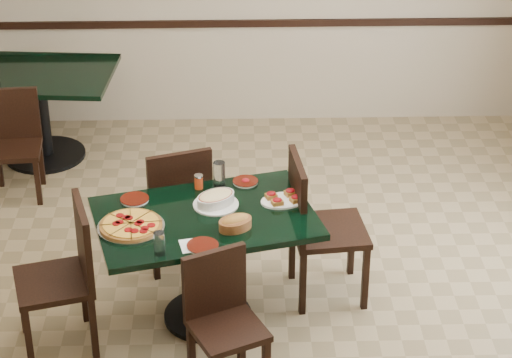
{
  "coord_description": "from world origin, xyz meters",
  "views": [
    {
      "loc": [
        -0.05,
        -5.32,
        3.81
      ],
      "look_at": [
        0.09,
        0.0,
        0.89
      ],
      "focal_mm": 70.0,
      "sensor_mm": 36.0,
      "label": 1
    }
  ],
  "objects_px": {
    "chair_near": "(222,314)",
    "back_table": "(39,98)",
    "bread_basket": "(235,223)",
    "main_table": "(206,241)",
    "bruschetta_platter": "(283,198)",
    "chair_right": "(315,221)",
    "chair_left": "(67,269)",
    "back_chair_near": "(15,138)",
    "pepperoni_pizza": "(131,225)",
    "chair_far": "(177,200)",
    "lasagna_casserole": "(216,199)"
  },
  "relations": [
    {
      "from": "chair_near",
      "to": "bruschetta_platter",
      "type": "relative_size",
      "value": 2.52
    },
    {
      "from": "bread_basket",
      "to": "bruschetta_platter",
      "type": "distance_m",
      "value": 0.43
    },
    {
      "from": "chair_near",
      "to": "back_table",
      "type": "bearing_deg",
      "value": 92.33
    },
    {
      "from": "bread_basket",
      "to": "back_chair_near",
      "type": "bearing_deg",
      "value": 103.56
    },
    {
      "from": "back_table",
      "to": "back_chair_near",
      "type": "distance_m",
      "value": 0.58
    },
    {
      "from": "pepperoni_pizza",
      "to": "chair_right",
      "type": "bearing_deg",
      "value": 18.26
    },
    {
      "from": "chair_left",
      "to": "pepperoni_pizza",
      "type": "relative_size",
      "value": 2.36
    },
    {
      "from": "chair_far",
      "to": "bread_basket",
      "type": "height_order",
      "value": "chair_far"
    },
    {
      "from": "chair_far",
      "to": "chair_left",
      "type": "relative_size",
      "value": 0.98
    },
    {
      "from": "chair_near",
      "to": "chair_far",
      "type": "bearing_deg",
      "value": 79.24
    },
    {
      "from": "back_table",
      "to": "bread_basket",
      "type": "xyz_separation_m",
      "value": [
        1.56,
        -2.4,
        0.27
      ]
    },
    {
      "from": "pepperoni_pizza",
      "to": "lasagna_casserole",
      "type": "height_order",
      "value": "lasagna_casserole"
    },
    {
      "from": "chair_near",
      "to": "chair_left",
      "type": "xyz_separation_m",
      "value": [
        -0.91,
        0.36,
        0.08
      ]
    },
    {
      "from": "back_chair_near",
      "to": "bruschetta_platter",
      "type": "xyz_separation_m",
      "value": [
        1.95,
        -1.53,
        0.32
      ]
    },
    {
      "from": "chair_right",
      "to": "pepperoni_pizza",
      "type": "distance_m",
      "value": 1.19
    },
    {
      "from": "chair_left",
      "to": "bruschetta_platter",
      "type": "distance_m",
      "value": 1.37
    },
    {
      "from": "back_chair_near",
      "to": "main_table",
      "type": "bearing_deg",
      "value": -53.59
    },
    {
      "from": "back_table",
      "to": "chair_near",
      "type": "bearing_deg",
      "value": -57.61
    },
    {
      "from": "chair_left",
      "to": "bread_basket",
      "type": "relative_size",
      "value": 3.78
    },
    {
      "from": "back_chair_near",
      "to": "chair_right",
      "type": "bearing_deg",
      "value": -38.58
    },
    {
      "from": "back_table",
      "to": "chair_far",
      "type": "relative_size",
      "value": 1.39
    },
    {
      "from": "bruschetta_platter",
      "to": "chair_right",
      "type": "bearing_deg",
      "value": 8.78
    },
    {
      "from": "chair_far",
      "to": "bruschetta_platter",
      "type": "height_order",
      "value": "chair_far"
    },
    {
      "from": "back_chair_near",
      "to": "pepperoni_pizza",
      "type": "distance_m",
      "value": 2.11
    },
    {
      "from": "pepperoni_pizza",
      "to": "lasagna_casserole",
      "type": "distance_m",
      "value": 0.55
    },
    {
      "from": "chair_left",
      "to": "pepperoni_pizza",
      "type": "distance_m",
      "value": 0.46
    },
    {
      "from": "chair_far",
      "to": "chair_left",
      "type": "xyz_separation_m",
      "value": [
        -0.61,
        -0.82,
        0.01
      ]
    },
    {
      "from": "back_table",
      "to": "chair_left",
      "type": "bearing_deg",
      "value": -72.27
    },
    {
      "from": "bread_basket",
      "to": "chair_right",
      "type": "bearing_deg",
      "value": 9.34
    },
    {
      "from": "back_table",
      "to": "chair_far",
      "type": "xyz_separation_m",
      "value": [
        1.18,
        -1.66,
        -0.01
      ]
    },
    {
      "from": "chair_right",
      "to": "back_chair_near",
      "type": "distance_m",
      "value": 2.6
    },
    {
      "from": "main_table",
      "to": "chair_right",
      "type": "xyz_separation_m",
      "value": [
        0.68,
        0.24,
        -0.01
      ]
    },
    {
      "from": "main_table",
      "to": "chair_near",
      "type": "relative_size",
      "value": 1.79
    },
    {
      "from": "lasagna_casserole",
      "to": "back_table",
      "type": "bearing_deg",
      "value": 88.42
    },
    {
      "from": "chair_left",
      "to": "bruschetta_platter",
      "type": "relative_size",
      "value": 2.9
    },
    {
      "from": "pepperoni_pizza",
      "to": "bruschetta_platter",
      "type": "relative_size",
      "value": 1.23
    },
    {
      "from": "chair_right",
      "to": "lasagna_casserole",
      "type": "xyz_separation_m",
      "value": [
        -0.62,
        -0.12,
        0.24
      ]
    },
    {
      "from": "chair_left",
      "to": "bread_basket",
      "type": "bearing_deg",
      "value": 78.35
    },
    {
      "from": "back_chair_near",
      "to": "bread_basket",
      "type": "distance_m",
      "value": 2.5
    },
    {
      "from": "chair_right",
      "to": "main_table",
      "type": "bearing_deg",
      "value": 103.05
    },
    {
      "from": "back_table",
      "to": "chair_near",
      "type": "xyz_separation_m",
      "value": [
        1.48,
        -2.83,
        -0.07
      ]
    },
    {
      "from": "main_table",
      "to": "chair_right",
      "type": "bearing_deg",
      "value": 4.63
    },
    {
      "from": "chair_near",
      "to": "lasagna_casserole",
      "type": "relative_size",
      "value": 2.73
    },
    {
      "from": "chair_far",
      "to": "lasagna_casserole",
      "type": "relative_size",
      "value": 3.07
    },
    {
      "from": "main_table",
      "to": "bread_basket",
      "type": "height_order",
      "value": "bread_basket"
    },
    {
      "from": "main_table",
      "to": "chair_left",
      "type": "height_order",
      "value": "chair_left"
    },
    {
      "from": "chair_far",
      "to": "chair_near",
      "type": "distance_m",
      "value": 1.21
    },
    {
      "from": "back_chair_near",
      "to": "bread_basket",
      "type": "height_order",
      "value": "bread_basket"
    },
    {
      "from": "back_table",
      "to": "chair_far",
      "type": "height_order",
      "value": "chair_far"
    },
    {
      "from": "chair_near",
      "to": "pepperoni_pizza",
      "type": "bearing_deg",
      "value": 114.36
    }
  ]
}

